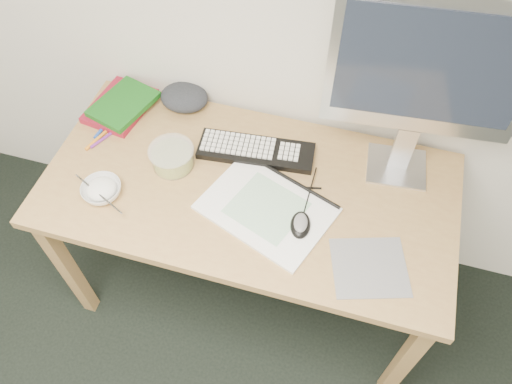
{
  "coord_description": "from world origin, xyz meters",
  "views": [
    {
      "loc": [
        0.12,
        0.47,
        2.11
      ],
      "look_at": [
        -0.14,
        1.36,
        0.83
      ],
      "focal_mm": 35.0,
      "sensor_mm": 36.0,
      "label": 1
    }
  ],
  "objects_px": {
    "keyboard": "(256,151)",
    "sketchpad": "(267,209)",
    "monitor": "(430,73)",
    "rice_bowl": "(102,190)",
    "desk": "(249,200)"
  },
  "relations": [
    {
      "from": "monitor",
      "to": "rice_bowl",
      "type": "bearing_deg",
      "value": -162.52
    },
    {
      "from": "keyboard",
      "to": "sketchpad",
      "type": "bearing_deg",
      "value": -71.53
    },
    {
      "from": "desk",
      "to": "monitor",
      "type": "xyz_separation_m",
      "value": [
        0.47,
        0.22,
        0.5
      ]
    },
    {
      "from": "rice_bowl",
      "to": "monitor",
      "type": "bearing_deg",
      "value": 22.62
    },
    {
      "from": "monitor",
      "to": "rice_bowl",
      "type": "height_order",
      "value": "monitor"
    },
    {
      "from": "keyboard",
      "to": "rice_bowl",
      "type": "height_order",
      "value": "rice_bowl"
    },
    {
      "from": "sketchpad",
      "to": "rice_bowl",
      "type": "bearing_deg",
      "value": -149.83
    },
    {
      "from": "monitor",
      "to": "keyboard",
      "type": "bearing_deg",
      "value": -176.61
    },
    {
      "from": "sketchpad",
      "to": "keyboard",
      "type": "relative_size",
      "value": 0.99
    },
    {
      "from": "sketchpad",
      "to": "monitor",
      "type": "bearing_deg",
      "value": 58.0
    },
    {
      "from": "sketchpad",
      "to": "keyboard",
      "type": "bearing_deg",
      "value": 134.73
    },
    {
      "from": "keyboard",
      "to": "monitor",
      "type": "height_order",
      "value": "monitor"
    },
    {
      "from": "sketchpad",
      "to": "monitor",
      "type": "relative_size",
      "value": 0.6
    },
    {
      "from": "desk",
      "to": "keyboard",
      "type": "bearing_deg",
      "value": 95.87
    },
    {
      "from": "keyboard",
      "to": "monitor",
      "type": "distance_m",
      "value": 0.64
    }
  ]
}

